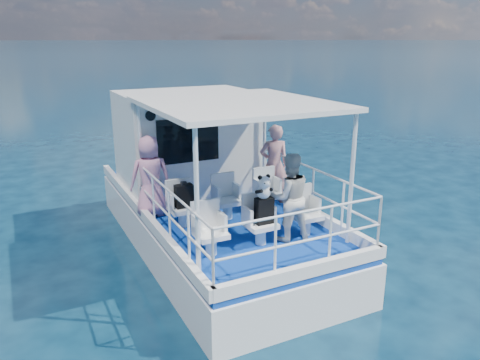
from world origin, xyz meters
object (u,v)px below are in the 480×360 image
backpack_center (264,211)px  panda (264,187)px  passenger_stbd_aft (289,197)px  passenger_port_fwd (150,177)px

backpack_center → panda: bearing=-157.4°
passenger_stbd_aft → passenger_port_fwd: bearing=-37.9°
passenger_stbd_aft → panda: 0.56m
backpack_center → panda: size_ratio=1.13×
passenger_port_fwd → panda: size_ratio=4.02×
backpack_center → passenger_stbd_aft: bearing=0.5°
passenger_port_fwd → passenger_stbd_aft: passenger_port_fwd is taller
backpack_center → panda: panda is taller
passenger_port_fwd → passenger_stbd_aft: (1.77, -2.14, -0.03)m
passenger_stbd_aft → backpack_center: size_ratio=3.44×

